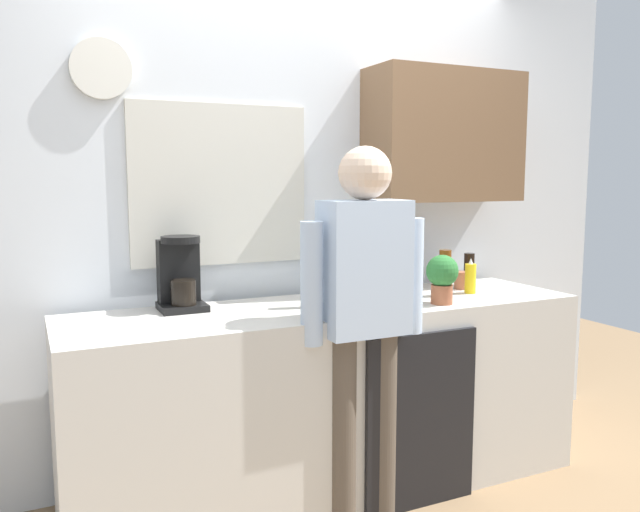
{
  "coord_description": "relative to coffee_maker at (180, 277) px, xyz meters",
  "views": [
    {
      "loc": [
        -1.27,
        -2.27,
        1.47
      ],
      "look_at": [
        -0.08,
        0.25,
        1.13
      ],
      "focal_mm": 35.49,
      "sensor_mm": 36.0,
      "label": 1
    }
  ],
  "objects": [
    {
      "name": "cup_terracotta_mug",
      "position": [
        1.46,
        -0.12,
        -0.1
      ],
      "size": [
        0.08,
        0.08,
        0.09
      ],
      "primitive_type": "cylinder",
      "color": "#B26647",
      "rests_on": "kitchen_counter"
    },
    {
      "name": "bottle_olive_oil",
      "position": [
        0.55,
        -0.22,
        -0.02
      ],
      "size": [
        0.06,
        0.06,
        0.25
      ],
      "primitive_type": "cylinder",
      "color": "olive",
      "rests_on": "kitchen_counter"
    },
    {
      "name": "bottle_amber_beer",
      "position": [
        1.26,
        -0.24,
        -0.03
      ],
      "size": [
        0.06,
        0.06,
        0.23
      ],
      "primitive_type": "cylinder",
      "color": "brown",
      "rests_on": "kitchen_counter"
    },
    {
      "name": "cup_blue_mug",
      "position": [
        0.79,
        -0.03,
        -0.1
      ],
      "size": [
        0.08,
        0.08,
        0.1
      ],
      "primitive_type": "cylinder",
      "color": "#3351B2",
      "rests_on": "kitchen_counter"
    },
    {
      "name": "bottle_dark_sauce",
      "position": [
        1.55,
        -0.07,
        -0.06
      ],
      "size": [
        0.06,
        0.06,
        0.18
      ],
      "primitive_type": "cylinder",
      "color": "black",
      "rests_on": "kitchen_counter"
    },
    {
      "name": "back_wall_assembly",
      "position": [
        0.75,
        0.19,
        0.33
      ],
      "size": [
        4.02,
        0.42,
        2.6
      ],
      "color": "silver",
      "rests_on": "ground_plane"
    },
    {
      "name": "mixing_bowl",
      "position": [
        1.02,
        -0.06,
        -0.11
      ],
      "size": [
        0.22,
        0.22,
        0.08
      ],
      "primitive_type": "cylinder",
      "color": "#4C72A5",
      "rests_on": "kitchen_counter"
    },
    {
      "name": "dishwasher_panel",
      "position": [
        0.93,
        -0.54,
        -0.63
      ],
      "size": [
        0.56,
        0.02,
        0.8
      ],
      "primitive_type": "cube",
      "color": "black",
      "rests_on": "ground_plane"
    },
    {
      "name": "potted_plant",
      "position": [
        1.13,
        -0.4,
        -0.01
      ],
      "size": [
        0.15,
        0.15,
        0.23
      ],
      "color": "#9E5638",
      "rests_on": "kitchen_counter"
    },
    {
      "name": "kitchen_counter",
      "position": [
        0.65,
        -0.21,
        -0.59
      ],
      "size": [
        2.42,
        0.64,
        0.89
      ],
      "primitive_type": "cube",
      "color": "beige",
      "rests_on": "ground_plane"
    },
    {
      "name": "person_at_sink",
      "position": [
        0.65,
        -0.51,
        -0.09
      ],
      "size": [
        0.57,
        0.22,
        1.6
      ],
      "rotation": [
        0.0,
        0.0,
        0.13
      ],
      "color": "brown",
      "rests_on": "ground_plane"
    },
    {
      "name": "dish_soap",
      "position": [
        1.42,
        -0.24,
        -0.07
      ],
      "size": [
        0.06,
        0.06,
        0.18
      ],
      "color": "yellow",
      "rests_on": "kitchen_counter"
    },
    {
      "name": "coffee_maker",
      "position": [
        0.0,
        0.0,
        0.0
      ],
      "size": [
        0.2,
        0.2,
        0.33
      ],
      "color": "black",
      "rests_on": "kitchen_counter"
    }
  ]
}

